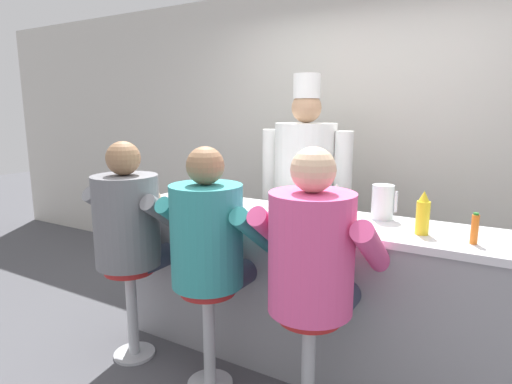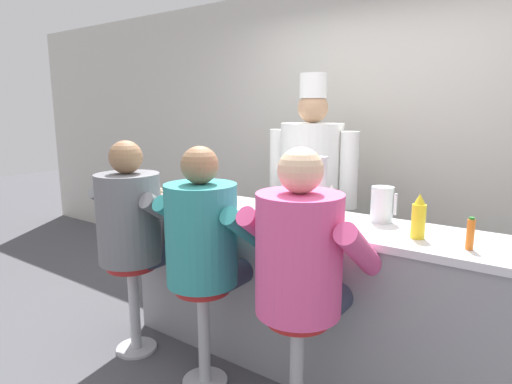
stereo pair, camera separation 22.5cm
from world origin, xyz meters
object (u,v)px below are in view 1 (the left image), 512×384
(diner_seated_pink, at_px, (314,258))
(water_pitcher_clear, at_px, (383,202))
(cereal_bowl, at_px, (225,202))
(coffee_mug_blue, at_px, (301,210))
(diner_seated_grey, at_px, (131,226))
(coffee_mug_tan, at_px, (152,196))
(ketchup_bottle_red, at_px, (336,206))
(diner_seated_teal, at_px, (211,241))
(hot_sauce_bottle_orange, at_px, (475,229))
(cup_stack_steel, at_px, (320,186))
(breakfast_plate, at_px, (190,198))
(cook_in_whites_near, at_px, (305,187))
(mustard_bottle_yellow, at_px, (423,214))

(diner_seated_pink, bearing_deg, water_pitcher_clear, 75.66)
(cereal_bowl, bearing_deg, coffee_mug_blue, -1.27)
(cereal_bowl, distance_m, diner_seated_grey, 0.63)
(coffee_mug_tan, height_order, coffee_mug_blue, same)
(ketchup_bottle_red, bearing_deg, diner_seated_teal, -150.49)
(diner_seated_pink, bearing_deg, hot_sauce_bottle_orange, 29.42)
(hot_sauce_bottle_orange, height_order, cup_stack_steel, cup_stack_steel)
(breakfast_plate, distance_m, diner_seated_pink, 1.29)
(coffee_mug_tan, bearing_deg, breakfast_plate, 48.75)
(ketchup_bottle_red, distance_m, water_pitcher_clear, 0.35)
(cook_in_whites_near, bearing_deg, diner_seated_teal, -93.88)
(cup_stack_steel, xyz_separation_m, cook_in_whites_near, (-0.35, 0.57, -0.13))
(coffee_mug_blue, xyz_separation_m, diner_seated_grey, (-0.98, -0.45, -0.13))
(breakfast_plate, bearing_deg, cereal_bowl, -7.35)
(hot_sauce_bottle_orange, bearing_deg, mustard_bottle_yellow, 169.46)
(coffee_mug_blue, relative_size, diner_seated_teal, 0.09)
(coffee_mug_blue, distance_m, diner_seated_grey, 1.08)
(water_pitcher_clear, xyz_separation_m, cereal_bowl, (-1.01, -0.18, -0.07))
(ketchup_bottle_red, xyz_separation_m, coffee_mug_blue, (-0.26, 0.10, -0.07))
(diner_seated_pink, bearing_deg, mustard_bottle_yellow, 45.01)
(hot_sauce_bottle_orange, xyz_separation_m, cereal_bowl, (-1.52, 0.08, -0.05))
(diner_seated_grey, xyz_separation_m, diner_seated_pink, (1.26, 0.00, 0.01))
(cup_stack_steel, distance_m, diner_seated_grey, 1.22)
(cereal_bowl, xyz_separation_m, coffee_mug_blue, (0.57, -0.01, 0.01))
(cereal_bowl, bearing_deg, diner_seated_pink, -28.42)
(breakfast_plate, relative_size, diner_seated_pink, 0.16)
(breakfast_plate, bearing_deg, diner_seated_teal, -42.31)
(water_pitcher_clear, bearing_deg, coffee_mug_tan, -167.44)
(coffee_mug_tan, bearing_deg, cook_in_whites_near, 45.30)
(water_pitcher_clear, relative_size, coffee_mug_tan, 1.61)
(breakfast_plate, height_order, diner_seated_pink, diner_seated_pink)
(ketchup_bottle_red, relative_size, cook_in_whites_near, 0.13)
(ketchup_bottle_red, bearing_deg, coffee_mug_tan, -178.06)
(ketchup_bottle_red, distance_m, cup_stack_steel, 0.28)
(hot_sauce_bottle_orange, height_order, cook_in_whites_near, cook_in_whites_near)
(ketchup_bottle_red, height_order, cook_in_whites_near, cook_in_whites_near)
(cup_stack_steel, bearing_deg, breakfast_plate, -177.25)
(mustard_bottle_yellow, bearing_deg, cereal_bowl, 178.39)
(ketchup_bottle_red, bearing_deg, water_pitcher_clear, 58.29)
(cereal_bowl, bearing_deg, cup_stack_steel, 7.89)
(diner_seated_grey, bearing_deg, coffee_mug_tan, 109.14)
(ketchup_bottle_red, xyz_separation_m, diner_seated_teal, (-0.61, -0.35, -0.20))
(ketchup_bottle_red, relative_size, breakfast_plate, 1.03)
(hot_sauce_bottle_orange, relative_size, water_pitcher_clear, 0.75)
(hot_sauce_bottle_orange, height_order, diner_seated_teal, diner_seated_teal)
(ketchup_bottle_red, height_order, diner_seated_teal, diner_seated_teal)
(hot_sauce_bottle_orange, bearing_deg, diner_seated_grey, -168.87)
(mustard_bottle_yellow, xyz_separation_m, cup_stack_steel, (-0.62, 0.13, 0.08))
(mustard_bottle_yellow, height_order, hot_sauce_bottle_orange, mustard_bottle_yellow)
(cook_in_whites_near, bearing_deg, cereal_bowl, -114.33)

